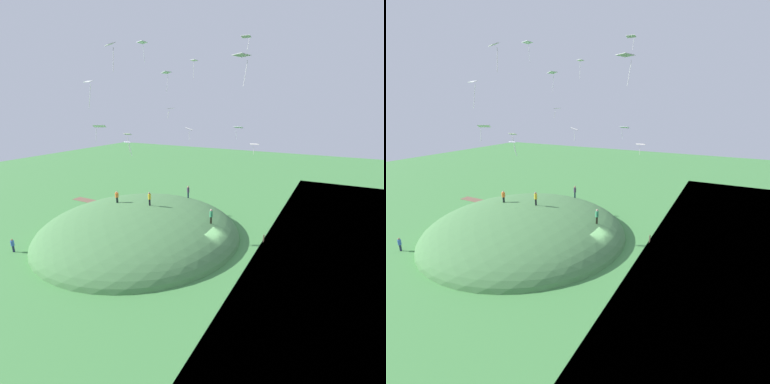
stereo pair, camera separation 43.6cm
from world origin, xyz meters
The scene contains 23 objects.
ground_plane centered at (0.00, 0.00, 0.00)m, with size 160.00×160.00×0.00m, color #438341.
grass_hill centered at (10.33, -0.08, 0.00)m, with size 25.99×26.10×7.83m, color #487C45.
dirt_path centered at (24.45, -6.95, 0.02)m, with size 11.23×1.72×0.04m, color brown.
person_on_hilltop centered at (9.06, -0.80, 5.03)m, with size 0.47×0.47×1.79m.
person_near_shore centered at (13.78, -0.03, 4.76)m, with size 0.63×0.63×1.59m.
person_walking_path centered at (20.14, 10.64, 1.04)m, with size 0.51×0.51×1.64m.
person_watching_kites centered at (7.94, -9.15, 3.90)m, with size 0.52×0.52×1.86m.
person_with_child centered at (0.88, -1.70, 3.80)m, with size 0.42×0.42×1.81m.
kite_0 centered at (4.74, 5.16, 21.32)m, with size 1.08×0.93×1.61m.
kite_1 centered at (5.12, 7.41, 13.57)m, with size 0.73×0.57×1.68m.
kite_2 centered at (3.87, 8.96, 13.17)m, with size 0.81×0.80×1.17m.
kite_3 centered at (-4.90, 6.97, 19.35)m, with size 1.14×1.39×2.05m.
kite_4 centered at (-3.55, 1.97, 21.60)m, with size 0.77×0.54×1.13m.
kite_5 centered at (1.15, 3.35, 14.02)m, with size 1.02×1.19×1.27m.
kite_6 centered at (3.05, 11.12, 19.98)m, with size 0.96×0.86×1.88m.
kite_7 centered at (-2.84, -5.31, 11.87)m, with size 1.19×0.93×1.24m.
kite_8 centered at (4.83, -4.94, 21.08)m, with size 0.94×0.80×2.11m.
kite_9 centered at (7.65, -4.04, 15.81)m, with size 1.17×1.37×1.23m.
kite_10 centered at (5.26, 10.58, 14.54)m, with size 1.14×1.03×1.29m.
kite_11 centered at (-1.02, -4.67, 13.74)m, with size 1.05×0.76×1.48m.
kite_12 centered at (5.32, 0.42, 19.34)m, with size 0.89×1.09×2.06m.
kite_13 centered at (5.10, 11.41, 17.55)m, with size 0.69×0.56×1.94m.
mooring_post centered at (-4.75, -5.12, 0.47)m, with size 0.14×0.14×0.95m, color brown.
Camera 2 is at (-12.13, 27.46, 16.02)m, focal length 26.90 mm.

